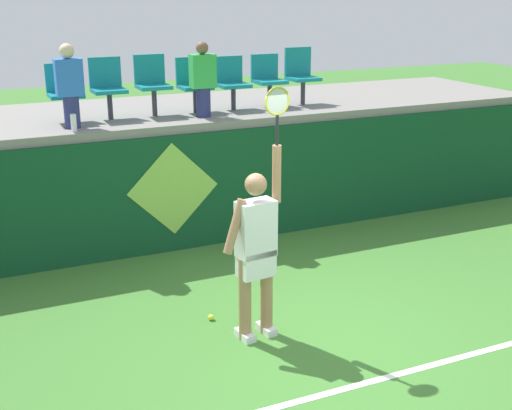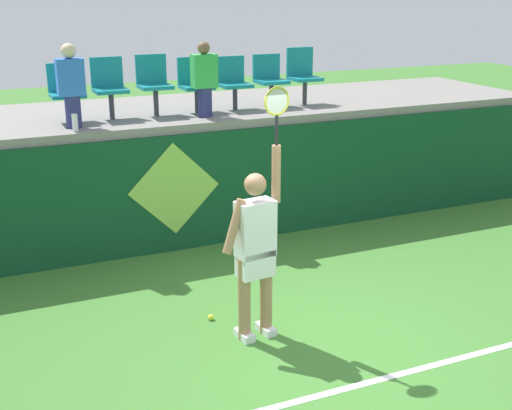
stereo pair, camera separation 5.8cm
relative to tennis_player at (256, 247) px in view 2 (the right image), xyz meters
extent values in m
plane|color=#3D752D|center=(0.57, -0.49, -0.99)|extent=(40.00, 40.00, 0.00)
cube|color=#0F4223|center=(0.57, 2.72, -0.19)|extent=(11.46, 0.20, 1.61)
cube|color=gray|center=(0.57, 3.98, 0.68)|extent=(11.46, 2.62, 0.12)
cube|color=white|center=(0.57, -1.23, -0.99)|extent=(10.31, 0.08, 0.01)
cube|color=white|center=(-0.13, -0.02, -0.95)|extent=(0.15, 0.27, 0.08)
cube|color=white|center=(0.12, 0.02, -0.95)|extent=(0.15, 0.27, 0.08)
cylinder|color=#A87A56|center=(-0.13, -0.02, -0.54)|extent=(0.13, 0.13, 0.90)
cylinder|color=#A87A56|center=(0.12, 0.02, -0.54)|extent=(0.13, 0.13, 0.90)
cube|color=white|center=(-0.01, 0.00, -0.17)|extent=(0.38, 0.26, 0.28)
cube|color=white|center=(-0.01, 0.00, 0.20)|extent=(0.40, 0.27, 0.57)
sphere|color=#A87A56|center=(-0.01, 0.00, 0.65)|extent=(0.22, 0.22, 0.22)
cylinder|color=#A87A56|center=(-0.24, -0.03, 0.26)|extent=(0.26, 0.12, 0.55)
cylinder|color=#A87A56|center=(0.23, 0.03, 0.72)|extent=(0.09, 0.09, 0.58)
cylinder|color=black|center=(0.23, 0.03, 1.16)|extent=(0.03, 0.03, 0.30)
torus|color=gold|center=(0.23, 0.03, 1.44)|extent=(0.28, 0.06, 0.28)
ellipsoid|color=silver|center=(0.23, 0.03, 1.44)|extent=(0.24, 0.05, 0.24)
sphere|color=#D1E533|center=(-0.31, 0.51, -0.96)|extent=(0.07, 0.07, 0.07)
cylinder|color=white|center=(-1.24, 2.84, 0.85)|extent=(0.07, 0.07, 0.22)
cylinder|color=#38383D|center=(-1.21, 3.46, 0.91)|extent=(0.07, 0.07, 0.34)
cube|color=#147F89|center=(-1.21, 3.46, 1.10)|extent=(0.44, 0.42, 0.05)
cube|color=#147F89|center=(-1.21, 3.65, 1.32)|extent=(0.44, 0.04, 0.38)
cylinder|color=#38383D|center=(-0.64, 3.46, 0.92)|extent=(0.07, 0.07, 0.37)
cube|color=#147F89|center=(-0.64, 3.46, 1.13)|extent=(0.44, 0.42, 0.05)
cube|color=#147F89|center=(-0.64, 3.65, 1.36)|extent=(0.44, 0.04, 0.41)
cylinder|color=#38383D|center=(-0.01, 3.46, 0.93)|extent=(0.07, 0.07, 0.38)
cube|color=#147F89|center=(-0.01, 3.46, 1.15)|extent=(0.44, 0.42, 0.05)
cube|color=#147F89|center=(-0.01, 3.65, 1.37)|extent=(0.44, 0.04, 0.40)
cylinder|color=#38383D|center=(0.60, 3.46, 0.91)|extent=(0.07, 0.07, 0.34)
cube|color=#147F89|center=(0.60, 3.46, 1.10)|extent=(0.44, 0.42, 0.05)
cube|color=#147F89|center=(0.60, 3.65, 1.32)|extent=(0.44, 0.04, 0.38)
cylinder|color=#38383D|center=(1.18, 3.46, 0.91)|extent=(0.07, 0.07, 0.34)
cube|color=#147F89|center=(1.18, 3.46, 1.10)|extent=(0.44, 0.42, 0.05)
cube|color=#147F89|center=(1.18, 3.65, 1.31)|extent=(0.44, 0.04, 0.38)
cylinder|color=#38383D|center=(1.78, 3.46, 0.92)|extent=(0.07, 0.07, 0.35)
cube|color=#147F89|center=(1.78, 3.46, 1.12)|extent=(0.44, 0.42, 0.05)
cube|color=#147F89|center=(1.78, 3.65, 1.33)|extent=(0.44, 0.04, 0.37)
cylinder|color=#38383D|center=(2.34, 3.46, 0.92)|extent=(0.07, 0.07, 0.37)
cube|color=#147F89|center=(2.34, 3.46, 1.13)|extent=(0.44, 0.42, 0.05)
cube|color=#147F89|center=(2.34, 3.65, 1.37)|extent=(0.44, 0.04, 0.43)
cylinder|color=navy|center=(0.60, 3.12, 0.94)|extent=(0.20, 0.20, 0.40)
cube|color=green|center=(0.60, 3.12, 1.37)|extent=(0.34, 0.20, 0.45)
sphere|color=brown|center=(0.60, 3.12, 1.68)|extent=(0.17, 0.17, 0.17)
cylinder|color=navy|center=(-1.21, 3.07, 0.95)|extent=(0.20, 0.20, 0.41)
cube|color=blue|center=(-1.21, 3.07, 1.39)|extent=(0.34, 0.20, 0.47)
sphere|color=beige|center=(-1.21, 3.07, 1.71)|extent=(0.19, 0.19, 0.19)
cube|color=#0F4223|center=(-0.05, 2.61, -0.99)|extent=(0.90, 0.01, 0.00)
plane|color=#8CC64C|center=(-0.05, 2.61, -0.11)|extent=(1.27, 0.00, 1.27)
camera|label=1|loc=(-2.59, -5.75, 2.50)|focal=47.43mm
camera|label=2|loc=(-2.53, -5.77, 2.50)|focal=47.43mm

